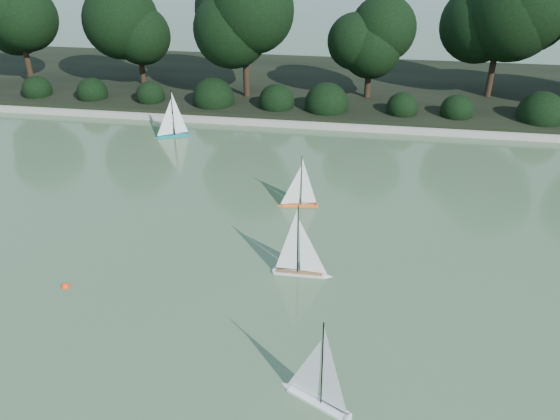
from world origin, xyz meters
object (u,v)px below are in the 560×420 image
sailboat_white_b (304,264)px  race_buoy (65,287)px  sailboat_white_a (313,388)px  sailboat_orange (296,198)px  sailboat_teal (170,129)px

sailboat_white_b → race_buoy: size_ratio=10.04×
sailboat_white_a → sailboat_white_b: size_ratio=1.00×
sailboat_white_a → sailboat_white_b: same height
sailboat_orange → race_buoy: 5.08m
sailboat_orange → sailboat_teal: (-4.16, 3.66, 0.03)m
sailboat_white_a → race_buoy: (-4.53, 1.84, -0.24)m
sailboat_teal → race_buoy: 7.26m
race_buoy → sailboat_white_b: bearing=14.0°
sailboat_teal → race_buoy: (0.56, -7.24, -0.23)m
sailboat_white_a → sailboat_white_b: 2.89m
sailboat_orange → race_buoy: (-3.59, -3.58, -0.20)m
sailboat_white_a → race_buoy: bearing=157.9°
sailboat_white_a → sailboat_teal: sailboat_white_a is taller
race_buoy → sailboat_orange: bearing=44.9°
sailboat_teal → race_buoy: sailboat_teal is taller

